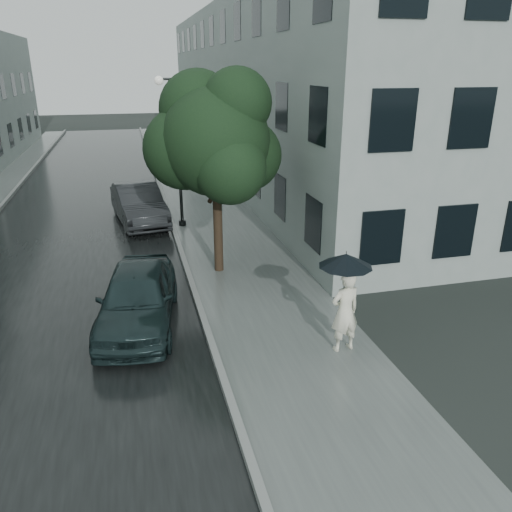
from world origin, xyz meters
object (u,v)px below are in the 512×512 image
object	(u,v)px
pedestrian	(345,312)
street_tree	(215,139)
lamp_post	(174,144)
car_near	(138,297)
car_far	(139,204)

from	to	relation	value
pedestrian	street_tree	distance (m)	6.35
pedestrian	lamp_post	distance (m)	10.58
street_tree	car_near	size ratio (longest dim) A/B	1.38
pedestrian	car_far	world-z (taller)	pedestrian
car_far	car_near	bearing A→B (deg)	-100.61
street_tree	car_far	bearing A→B (deg)	111.34
pedestrian	car_near	size ratio (longest dim) A/B	0.43
lamp_post	car_far	world-z (taller)	lamp_post
pedestrian	street_tree	size ratio (longest dim) A/B	0.31
pedestrian	car_far	size ratio (longest dim) A/B	0.40
car_far	pedestrian	bearing A→B (deg)	-78.37
car_near	pedestrian	bearing A→B (deg)	-19.40
lamp_post	car_near	bearing A→B (deg)	-102.82
car_far	lamp_post	bearing A→B (deg)	-37.15
car_near	car_far	bearing A→B (deg)	96.32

